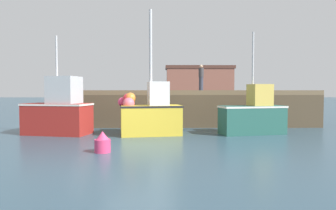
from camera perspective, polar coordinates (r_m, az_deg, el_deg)
name	(u,v)px	position (r m, az deg, el deg)	size (l,w,h in m)	color
ground	(139,148)	(11.00, -5.43, -7.98)	(120.00, 160.00, 0.10)	#2D4756
pier	(198,96)	(18.79, 5.68, 1.59)	(12.74, 6.32, 2.00)	brown
fishing_boat_near_left	(59,112)	(14.74, -19.56, -1.17)	(3.13, 2.01, 4.45)	maroon
fishing_boat_near_right	(150,113)	(13.72, -3.36, -1.52)	(2.92, 1.75, 5.56)	gold
fishing_boat_mid	(253,115)	(14.52, 15.56, -1.85)	(3.14, 1.66, 4.63)	#23564C
dockworker	(201,77)	(20.77, 6.17, 5.10)	(0.34, 0.34, 1.71)	#2D3342
warehouse	(199,84)	(50.17, 5.80, 3.82)	(10.91, 4.55, 5.94)	brown
mooring_buoy_foreground	(102,143)	(10.14, -12.07, -6.89)	(0.52, 0.52, 0.68)	#DB3866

